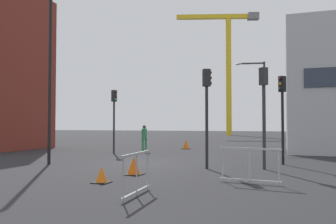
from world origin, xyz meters
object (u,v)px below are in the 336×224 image
pedestrian_walking (144,136)px  traffic_cone_striped (134,166)px  streetlamp_short (260,96)px  traffic_light_median (264,101)px  streetlamp_tall (49,63)px  traffic_cone_orange (102,175)px  traffic_light_verge (207,102)px  traffic_light_crosswalk (282,105)px  traffic_cone_by_barrier (186,145)px  traffic_light_island (114,111)px  construction_crane (228,55)px

pedestrian_walking → traffic_cone_striped: (3.51, -9.75, -0.71)m
streetlamp_short → traffic_light_median: streetlamp_short is taller
streetlamp_tall → traffic_cone_orange: bearing=-37.8°
traffic_light_verge → traffic_light_crosswalk: bearing=40.7°
traffic_cone_striped → traffic_cone_by_barrier: (-1.70, 13.38, 0.01)m
traffic_light_verge → traffic_light_median: 2.25m
traffic_light_crosswalk → traffic_cone_orange: (-5.25, -6.88, -2.41)m
pedestrian_walking → traffic_cone_by_barrier: (1.81, 3.64, -0.70)m
traffic_cone_orange → traffic_light_median: bearing=47.2°
traffic_cone_striped → traffic_cone_orange: traffic_cone_striped is taller
traffic_light_island → streetlamp_tall: bearing=-90.6°
traffic_light_crosswalk → traffic_cone_by_barrier: size_ratio=5.91×
traffic_light_island → traffic_light_median: 10.40m
traffic_light_crosswalk → pedestrian_walking: bearing=150.7°
traffic_light_median → traffic_cone_striped: traffic_light_median is taller
streetlamp_tall → streetlamp_short: 15.31m
traffic_light_median → construction_crane: bearing=100.2°
construction_crane → traffic_light_island: construction_crane is taller
traffic_cone_orange → streetlamp_short: bearing=77.2°
streetlamp_short → pedestrian_walking: streetlamp_short is taller
construction_crane → traffic_cone_striped: (3.65, -47.12, -12.97)m
construction_crane → streetlamp_tall: bearing=-91.5°
streetlamp_tall → traffic_cone_orange: size_ratio=15.65×
traffic_light_island → traffic_cone_orange: 11.17m
traffic_cone_orange → pedestrian_walking: bearing=105.7°
traffic_light_crosswalk → traffic_light_median: 2.10m
streetlamp_tall → traffic_cone_by_barrier: size_ratio=11.81×
streetlamp_short → traffic_light_crosswalk: bearing=-81.0°
traffic_cone_by_barrier → traffic_light_crosswalk: bearing=-51.4°
pedestrian_walking → traffic_cone_orange: pedestrian_walking is taller
pedestrian_walking → traffic_cone_orange: bearing=-74.3°
traffic_light_island → traffic_light_verge: traffic_light_verge is taller
traffic_cone_striped → pedestrian_walking: bearing=109.8°
traffic_light_island → traffic_light_verge: size_ratio=0.97×
pedestrian_walking → traffic_cone_orange: 12.14m
construction_crane → pedestrian_walking: size_ratio=11.74×
construction_crane → traffic_cone_by_barrier: construction_crane is taller
streetlamp_tall → traffic_cone_striped: 6.67m
pedestrian_walking → traffic_cone_striped: 10.39m
streetlamp_tall → pedestrian_walking: (1.35, 8.07, -3.52)m
traffic_light_island → traffic_light_verge: (6.92, -5.52, 0.08)m
traffic_light_island → traffic_cone_orange: traffic_light_island is taller
traffic_light_island → traffic_cone_striped: (4.80, -7.99, -2.32)m
streetlamp_short → traffic_light_median: size_ratio=1.55×
streetlamp_tall → traffic_light_median: (9.18, 1.30, -1.81)m
traffic_light_island → traffic_light_crosswalk: bearing=-17.2°
traffic_light_median → traffic_cone_orange: bearing=-132.8°
traffic_light_island → traffic_cone_by_barrier: traffic_light_island is taller
streetlamp_short → traffic_cone_orange: size_ratio=12.49×
streetlamp_tall → traffic_light_verge: bearing=6.5°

